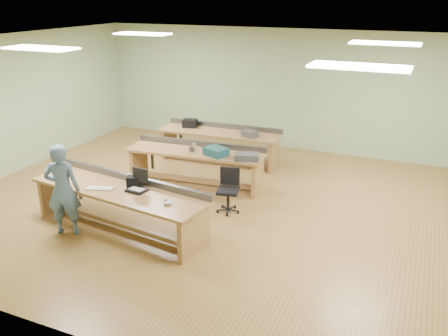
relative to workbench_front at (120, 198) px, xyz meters
The scene contains 22 objects.
floor 2.00m from the workbench_front, 51.55° to the left, with size 10.00×10.00×0.00m, color #9B663A.
ceiling 3.10m from the workbench_front, 51.55° to the left, with size 10.00×10.00×0.00m, color silver.
wall_back 5.71m from the workbench_front, 77.78° to the left, with size 10.00×0.04×3.00m, color #94B085.
wall_front 2.92m from the workbench_front, 64.51° to the right, with size 10.00×0.04×3.00m, color #94B085.
wall_left 4.20m from the workbench_front, 158.50° to the left, with size 0.04×8.00×3.00m, color #94B085.
fluor_panels 3.07m from the workbench_front, 51.55° to the left, with size 6.20×3.50×0.03m.
workbench_front is the anchor object (origin of this frame).
workbench_mid 2.32m from the workbench_front, 83.17° to the left, with size 2.92×0.98×0.86m.
workbench_back 3.81m from the workbench_front, 87.71° to the left, with size 2.89×0.87×0.86m.
person 0.93m from the workbench_front, 147.29° to the right, with size 0.57×0.37×1.56m, color slate.
laptop_base 0.39m from the workbench_front, ahead, with size 0.31×0.25×0.03m, color black.
laptop_screen 0.56m from the workbench_front, 20.51° to the left, with size 0.31×0.01×0.24m, color black.
keyboard 0.37m from the workbench_front, 148.84° to the right, with size 0.45×0.15×0.03m, color beige.
trackball_mouse 1.09m from the workbench_front, 12.05° to the right, with size 0.13×0.16×0.07m, color white.
camera_bag 0.38m from the workbench_front, 40.38° to the left, with size 0.26×0.17×0.18m, color black.
task_chair 1.98m from the workbench_front, 44.49° to the left, with size 0.52×0.52×0.81m.
parts_bin_teal 2.34m from the workbench_front, 70.46° to the left, with size 0.44×0.33×0.15m, color #164049.
parts_bin_grey 2.62m from the workbench_front, 56.41° to the left, with size 0.47×0.30×0.13m, color #39393C.
mug 2.22m from the workbench_front, 84.06° to the left, with size 0.11×0.11×0.09m, color #39393C.
drinks_can 2.35m from the workbench_front, 84.53° to the left, with size 0.07×0.07×0.13m, color silver.
storage_box_back 3.92m from the workbench_front, 99.79° to the left, with size 0.33×0.24×0.19m, color black.
tray_back 3.79m from the workbench_front, 75.47° to the left, with size 0.33×0.24×0.13m, color #39393C.
Camera 1 is at (3.30, -7.48, 3.83)m, focal length 38.00 mm.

